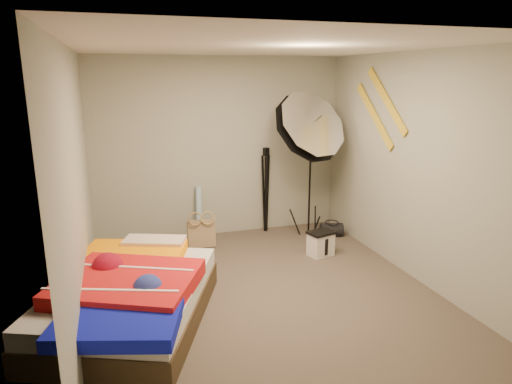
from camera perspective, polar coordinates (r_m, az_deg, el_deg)
name	(u,v)px	position (r m, az deg, el deg)	size (l,w,h in m)	color
floor	(264,293)	(4.96, 0.99, -12.46)	(4.00, 4.00, 0.00)	brown
ceiling	(265,46)	(4.43, 1.14, 17.75)	(4.00, 4.00, 0.00)	silver
wall_back	(219,148)	(6.43, -4.61, 5.49)	(3.50, 3.50, 0.00)	gray
wall_front	(372,249)	(2.79, 14.27, -6.88)	(3.50, 3.50, 0.00)	gray
wall_left	(77,191)	(4.33, -21.50, 0.14)	(4.00, 4.00, 0.00)	gray
wall_right	(414,168)	(5.34, 19.19, 2.91)	(4.00, 4.00, 0.00)	gray
tote_bag	(201,234)	(6.17, -6.84, -5.18)	(0.37, 0.11, 0.37)	tan
wrapping_roll	(199,212)	(6.47, -7.15, -2.55)	(0.08, 0.08, 0.73)	#5195C4
camera_case	(321,244)	(5.90, 8.09, -6.50)	(0.30, 0.21, 0.30)	silver
duffel_bag	(332,230)	(6.63, 9.42, -4.67)	(0.19, 0.19, 0.32)	black
wall_stripe_upper	(387,100)	(5.74, 16.03, 10.95)	(0.02, 1.10, 0.10)	gold
wall_stripe_lower	(374,116)	(5.96, 14.57, 9.22)	(0.02, 1.10, 0.10)	gold
bed	(130,296)	(4.45, -15.47, -12.43)	(1.90, 2.29, 0.54)	#3E2F1E
photo_umbrella	(307,129)	(6.15, 6.41, 7.86)	(1.18, 0.94, 2.16)	black
camera_tripod	(266,184)	(6.60, 1.25, 1.00)	(0.09, 0.09, 1.24)	black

